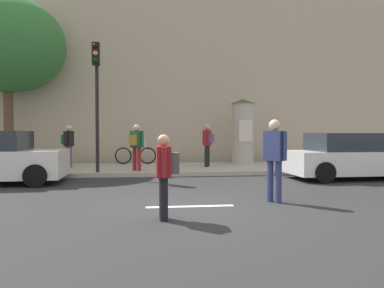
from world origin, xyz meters
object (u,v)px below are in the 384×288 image
at_px(pedestrian_near_pole, 165,170).
at_px(parked_car_silver, 355,157).
at_px(pedestrian_in_dark_shirt, 208,141).
at_px(pedestrian_in_red_top, 68,142).
at_px(traffic_light, 96,86).
at_px(pedestrian_with_backpack, 136,143).
at_px(bicycle_leaning, 136,155).
at_px(poster_column, 243,131).
at_px(pedestrian_tallest, 274,154).
at_px(street_tree, 7,45).

relative_size(pedestrian_near_pole, parked_car_silver, 0.33).
height_order(pedestrian_in_dark_shirt, pedestrian_in_red_top, pedestrian_in_dark_shirt).
bearing_deg(pedestrian_near_pole, traffic_light, 108.05).
relative_size(pedestrian_with_backpack, bicycle_leaning, 0.93).
bearing_deg(bicycle_leaning, pedestrian_near_pole, -84.63).
xyz_separation_m(poster_column, parked_car_silver, (2.63, -4.22, -0.86)).
relative_size(pedestrian_tallest, pedestrian_near_pole, 1.21).
xyz_separation_m(pedestrian_with_backpack, pedestrian_in_red_top, (-2.66, 1.49, -0.00)).
relative_size(poster_column, street_tree, 0.41).
bearing_deg(bicycle_leaning, poster_column, -5.00).
xyz_separation_m(traffic_light, pedestrian_tallest, (4.46, -5.00, -2.03)).
xyz_separation_m(poster_column, pedestrian_near_pole, (-3.73, -9.03, -0.71)).
relative_size(traffic_light, pedestrian_near_pole, 2.96).
xyz_separation_m(traffic_light, pedestrian_in_red_top, (-1.36, 1.89, -1.96)).
bearing_deg(pedestrian_tallest, pedestrian_in_dark_shirt, 93.48).
distance_m(pedestrian_in_red_top, parked_car_silver, 10.34).
bearing_deg(pedestrian_in_dark_shirt, pedestrian_in_red_top, 177.02).
bearing_deg(traffic_light, pedestrian_tallest, -48.27).
relative_size(poster_column, pedestrian_tallest, 1.57).
bearing_deg(poster_column, pedestrian_tallest, -99.68).
bearing_deg(bicycle_leaning, parked_car_silver, -32.57).
distance_m(pedestrian_with_backpack, parked_car_silver, 7.36).
bearing_deg(pedestrian_in_red_top, pedestrian_tallest, -49.83).
height_order(traffic_light, poster_column, traffic_light).
relative_size(pedestrian_with_backpack, pedestrian_in_red_top, 1.00).
distance_m(pedestrian_with_backpack, bicycle_leaning, 2.80).
bearing_deg(traffic_light, parked_car_silver, -10.04).
relative_size(poster_column, pedestrian_near_pole, 1.90).
distance_m(street_tree, pedestrian_tallest, 12.37).
relative_size(poster_column, parked_car_silver, 0.63).
height_order(street_tree, pedestrian_in_red_top, street_tree).
bearing_deg(traffic_light, bicycle_leaning, 69.64).
xyz_separation_m(poster_column, pedestrian_in_red_top, (-7.14, -0.84, -0.45)).
height_order(poster_column, bicycle_leaning, poster_column).
distance_m(pedestrian_with_backpack, pedestrian_in_red_top, 3.05).
height_order(street_tree, bicycle_leaning, street_tree).
relative_size(traffic_light, pedestrian_with_backpack, 2.66).
distance_m(pedestrian_tallest, pedestrian_in_red_top, 9.02).
xyz_separation_m(pedestrian_tallest, pedestrian_in_dark_shirt, (-0.40, 6.61, 0.10)).
bearing_deg(pedestrian_with_backpack, pedestrian_near_pole, -83.65).
xyz_separation_m(pedestrian_near_pole, bicycle_leaning, (-0.89, 9.43, -0.32)).
bearing_deg(pedestrian_in_dark_shirt, pedestrian_tallest, -86.52).
bearing_deg(pedestrian_with_backpack, pedestrian_tallest, -59.72).
distance_m(pedestrian_tallest, pedestrian_with_backpack, 6.25).
height_order(pedestrian_near_pole, pedestrian_in_red_top, pedestrian_in_red_top).
bearing_deg(bicycle_leaning, street_tree, -179.39).
distance_m(street_tree, pedestrian_in_red_top, 4.90).
xyz_separation_m(traffic_light, pedestrian_in_dark_shirt, (4.06, 1.61, -1.93)).
distance_m(street_tree, pedestrian_near_pole, 11.92).
xyz_separation_m(pedestrian_tallest, pedestrian_with_backpack, (-3.15, 5.40, 0.07)).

